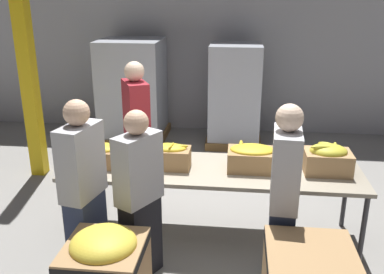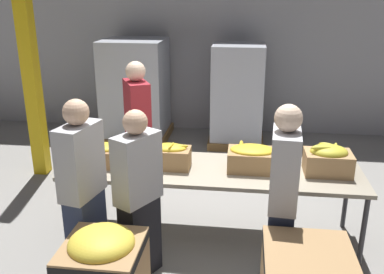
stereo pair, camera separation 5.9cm
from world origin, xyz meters
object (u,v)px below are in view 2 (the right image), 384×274
object	(u,v)px
volunteer_1	(282,201)
support_pillar	(26,32)
donation_bin_0	(104,271)
sorting_table	(212,172)
pallet_stack_1	(237,96)
volunteer_2	(138,134)
pallet_stack_0	(136,91)
banana_box_2	(252,157)
volunteer_0	(139,197)
volunteer_3	(83,191)
banana_box_0	(100,154)
banana_box_1	(170,156)
banana_box_3	(328,159)

from	to	relation	value
volunteer_1	support_pillar	size ratio (longest dim) A/B	0.42
donation_bin_0	support_pillar	distance (m)	3.60
sorting_table	donation_bin_0	bearing A→B (deg)	-120.27
sorting_table	pallet_stack_1	world-z (taller)	pallet_stack_1
support_pillar	volunteer_2	bearing A→B (deg)	-20.88
support_pillar	pallet_stack_0	size ratio (longest dim) A/B	2.31
banana_box_2	volunteer_2	bearing A→B (deg)	151.34
volunteer_0	volunteer_2	size ratio (longest dim) A/B	0.91
volunteer_3	donation_bin_0	xyz separation A→B (m)	(0.34, -0.53, -0.42)
banana_box_2	volunteer_3	world-z (taller)	volunteer_3
banana_box_0	banana_box_1	world-z (taller)	banana_box_1
volunteer_0	pallet_stack_0	distance (m)	3.89
sorting_table	volunteer_0	size ratio (longest dim) A/B	1.91
volunteer_2	support_pillar	bearing A→B (deg)	-137.74
banana_box_0	banana_box_1	distance (m)	0.73
sorting_table	volunteer_2	xyz separation A→B (m)	(-0.96, 0.77, 0.12)
banana_box_0	donation_bin_0	xyz separation A→B (m)	(0.41, -1.23, -0.50)
banana_box_1	pallet_stack_0	world-z (taller)	pallet_stack_0
banana_box_1	volunteer_1	xyz separation A→B (m)	(1.09, -0.68, -0.09)
pallet_stack_1	volunteer_2	bearing A→B (deg)	-117.16
volunteer_1	pallet_stack_0	xyz separation A→B (m)	(-2.24, 3.76, 0.02)
banana_box_0	pallet_stack_0	world-z (taller)	pallet_stack_0
sorting_table	banana_box_1	bearing A→B (deg)	-175.98
volunteer_3	volunteer_2	bearing A→B (deg)	7.80
volunteer_0	support_pillar	distance (m)	3.13
banana_box_0	volunteer_3	distance (m)	0.71
banana_box_2	volunteer_2	distance (m)	1.56
pallet_stack_1	sorting_table	bearing A→B (deg)	-93.40
support_pillar	pallet_stack_1	xyz separation A→B (m)	(2.75, 1.60, -1.17)
volunteer_1	volunteer_2	bearing A→B (deg)	51.73
pallet_stack_1	banana_box_1	bearing A→B (deg)	-101.37
volunteer_3	banana_box_0	bearing A→B (deg)	18.48
banana_box_3	banana_box_1	bearing A→B (deg)	-178.06
volunteer_1	donation_bin_0	xyz separation A→B (m)	(-1.40, -0.56, -0.42)
volunteer_0	banana_box_0	bearing A→B (deg)	70.40
volunteer_3	pallet_stack_0	world-z (taller)	pallet_stack_0
banana_box_1	pallet_stack_0	distance (m)	3.29
volunteer_1	banana_box_3	bearing A→B (deg)	-29.38
banana_box_2	donation_bin_0	size ratio (longest dim) A/B	0.63
volunteer_1	banana_box_1	bearing A→B (deg)	61.98
volunteer_1	pallet_stack_0	world-z (taller)	pallet_stack_0
banana_box_0	pallet_stack_1	bearing A→B (deg)	66.21
sorting_table	banana_box_1	xyz separation A→B (m)	(-0.43, -0.03, 0.17)
support_pillar	pallet_stack_1	distance (m)	3.39
banana_box_0	volunteer_0	bearing A→B (deg)	-49.61
banana_box_1	support_pillar	xyz separation A→B (m)	(-2.15, 1.41, 1.08)
banana_box_1	volunteer_3	size ratio (longest dim) A/B	0.25
volunteer_2	banana_box_1	bearing A→B (deg)	6.86
volunteer_1	volunteer_2	size ratio (longest dim) A/B	0.96
volunteer_1	donation_bin_0	size ratio (longest dim) A/B	2.17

